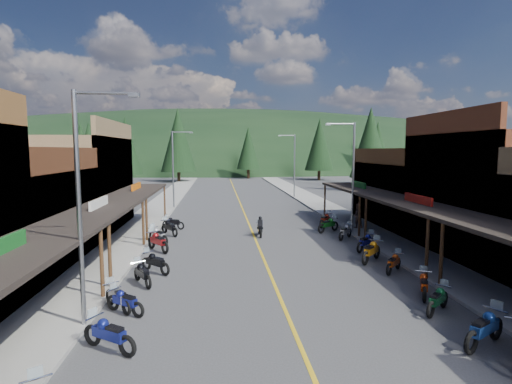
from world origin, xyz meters
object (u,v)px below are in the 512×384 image
object	(u,v)px
pine_3	(248,148)
bike_west_8	(155,262)
shop_west_3	(67,184)
streetlight_0	(83,199)
pine_7	(89,145)
bike_east_4	(485,327)
streetlight_3	(293,163)
bike_west_6	(118,296)
pedestrian_east_b	(357,216)
bike_east_10	(345,231)
pine_0	(23,148)
bike_west_12	(173,222)
pine_9	(377,148)
pine_4	(320,144)
pine_1	(118,145)
bike_east_12	(325,219)
pine_2	(178,140)
bike_west_9	(158,240)
bike_east_5	(438,299)
pine_11	(370,143)
bike_east_11	(328,224)
streetlight_1	(174,166)
pine_6	(440,148)
bike_east_8	(371,250)
shop_east_3	(418,194)
bike_west_5	(125,300)
bike_west_7	(142,273)
bike_west_10	(158,235)
pine_10	(126,146)
bike_west_11	(169,227)
bike_east_6	(424,284)
rider_on_bike	(260,228)
shop_east_2	(503,195)
bike_west_4	(109,333)
bike_east_9	(366,241)
bike_east_7	(394,262)
pine_8	(81,151)
streetlight_2	(351,173)
pine_5	(373,142)

from	to	relation	value
pine_3	bike_west_8	distance (m)	66.93
shop_west_3	streetlight_0	xyz separation A→B (m)	(6.83, -17.30, 0.94)
pine_7	bike_east_4	xyz separation A→B (m)	(37.64, -84.54, -6.59)
streetlight_3	bike_west_6	size ratio (longest dim) A/B	4.12
pine_3	pedestrian_east_b	xyz separation A→B (m)	(4.03, -56.40, -5.39)
pine_7	bike_west_8	size ratio (longest dim) A/B	6.17
bike_west_8	bike_east_10	xyz separation A→B (m)	(11.77, 6.50, -0.01)
pine_0	bike_west_6	world-z (taller)	pine_0
bike_west_12	pine_9	bearing A→B (deg)	-15.88
pine_4	pine_1	bearing A→B (deg)	166.61
bike_east_4	bike_east_12	world-z (taller)	bike_east_4
bike_west_8	pine_2	bearing A→B (deg)	47.73
bike_west_9	bike_east_5	size ratio (longest dim) A/B	1.20
pine_11	pine_1	bearing A→B (deg)	143.97
bike_west_9	bike_east_11	xyz separation A→B (m)	(11.75, 4.54, -0.04)
pedestrian_east_b	pine_2	bearing A→B (deg)	-71.10
shop_west_3	bike_east_5	bearing A→B (deg)	-41.59
streetlight_3	bike_east_4	bearing A→B (deg)	-91.96
streetlight_1	bike_east_12	size ratio (longest dim) A/B	3.72
pine_6	bike_west_12	bearing A→B (deg)	-134.54
shop_west_3	bike_east_8	distance (m)	22.31
shop_east_3	bike_west_5	xyz separation A→B (m)	(-19.73, -16.25, -2.00)
pine_7	bike_west_7	size ratio (longest dim) A/B	6.37
bike_west_6	bike_west_10	xyz separation A→B (m)	(-0.07, 10.80, 0.06)
pine_10	bike_east_12	xyz separation A→B (m)	(23.95, -39.04, -6.17)
pine_1	bike_west_11	distance (m)	64.05
streetlight_3	bike_east_6	world-z (taller)	streetlight_3
pine_10	rider_on_bike	xyz separation A→B (m)	(18.41, -42.02, -6.20)
shop_east_3	pine_3	distance (m)	55.70
pine_7	bike_west_12	bearing A→B (deg)	-68.13
pine_3	bike_east_6	size ratio (longest dim) A/B	5.63
shop_east_2	pine_9	world-z (taller)	pine_9
shop_east_3	pine_1	xyz separation A→B (m)	(-37.75, 58.70, 4.70)
pine_3	bike_east_6	distance (m)	70.56
pine_1	bike_west_4	xyz separation A→B (m)	(18.19, -77.74, -6.64)
pine_6	pine_7	xyz separation A→B (m)	(-78.00, 12.00, 0.75)
pine_4	pine_9	world-z (taller)	pine_4
shop_east_2	bike_east_9	world-z (taller)	shop_east_2
streetlight_1	bike_east_6	size ratio (longest dim) A/B	4.10
pine_0	bike_east_10	bearing A→B (deg)	-50.24
bike_east_7	rider_on_bike	world-z (taller)	rider_on_bike
pine_10	bike_west_10	bearing A→B (deg)	-75.14
pine_3	pine_8	xyz separation A→B (m)	(-26.00, -26.00, -0.51)
streetlight_2	pine_4	size ratio (longest dim) A/B	0.64
bike_east_5	bike_west_5	bearing A→B (deg)	-135.68
bike_east_12	bike_west_12	bearing A→B (deg)	-143.90
bike_west_5	bike_west_11	xyz separation A→B (m)	(-0.02, 13.84, 0.09)
bike_east_6	bike_east_7	distance (m)	3.30
pine_3	pine_6	bearing A→B (deg)	-2.73
pine_5	bike_east_4	size ratio (longest dim) A/B	6.22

